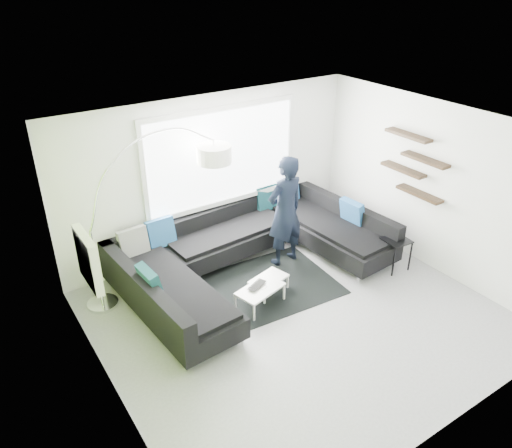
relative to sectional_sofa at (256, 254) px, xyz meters
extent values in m
plane|color=slate|center=(-0.09, -1.25, -0.41)|extent=(5.50, 5.50, 0.00)
cube|color=white|center=(-0.09, 1.25, 0.99)|extent=(5.50, 0.04, 2.80)
cube|color=white|center=(-0.09, -3.75, 0.99)|extent=(5.50, 0.04, 2.80)
cube|color=white|center=(-2.84, -1.25, 0.99)|extent=(0.04, 5.00, 2.80)
cube|color=white|center=(2.66, -1.25, 0.99)|extent=(0.04, 5.00, 2.80)
cube|color=white|center=(-0.09, -1.25, 2.39)|extent=(5.50, 5.00, 0.04)
cube|color=#7FB72D|center=(-2.83, -1.25, 0.99)|extent=(0.01, 5.00, 2.80)
cube|color=white|center=(0.11, 1.21, 1.29)|extent=(2.96, 0.06, 1.68)
cube|color=silver|center=(-2.77, -0.65, 1.19)|extent=(0.12, 0.66, 0.66)
cube|color=black|center=(2.55, -0.85, 1.29)|extent=(0.20, 1.24, 0.95)
cube|color=black|center=(0.00, 0.00, -0.18)|extent=(4.44, 2.94, 0.45)
cube|color=black|center=(0.00, 0.00, 0.21)|extent=(4.44, 2.94, 0.34)
cube|color=navy|center=(0.00, 0.00, 0.28)|extent=(3.82, 0.50, 0.47)
cube|color=black|center=(-0.11, -0.36, -0.40)|extent=(2.40, 1.82, 0.01)
cube|color=white|center=(-0.26, -0.62, -0.25)|extent=(1.06, 0.77, 0.31)
cube|color=black|center=(2.07, -1.11, -0.13)|extent=(0.44, 0.44, 0.56)
imported|color=black|center=(0.64, 0.09, 0.57)|extent=(0.79, 0.58, 1.95)
imported|color=black|center=(-0.41, -0.70, -0.08)|extent=(0.52, 0.49, 0.03)
camera|label=1|loc=(-3.88, -5.83, 4.27)|focal=35.00mm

